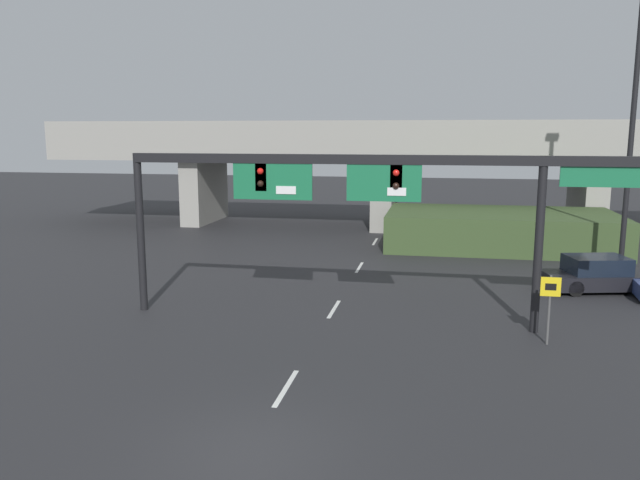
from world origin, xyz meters
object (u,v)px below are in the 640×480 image
Objects in this scene: speed_limit_sign at (550,300)px; parked_sedan_near_right at (599,275)px; signal_gantry at (367,185)px; highway_light_pole_near at (632,125)px.

speed_limit_sign reaches higher than parked_sedan_near_right.
parked_sedan_near_right is (3.17, 7.42, -0.77)m from speed_limit_sign.
highway_light_pole_near reaches higher than signal_gantry.
parked_sedan_near_right is at bearing 34.50° from signal_gantry.
parked_sedan_near_right is (9.02, 6.20, -4.11)m from signal_gantry.
speed_limit_sign is at bearing -126.67° from parked_sedan_near_right.
speed_limit_sign is 12.98m from highway_light_pole_near.
highway_light_pole_near reaches higher than speed_limit_sign.
highway_light_pole_near is at bearing 65.50° from speed_limit_sign.
signal_gantry reaches higher than parked_sedan_near_right.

